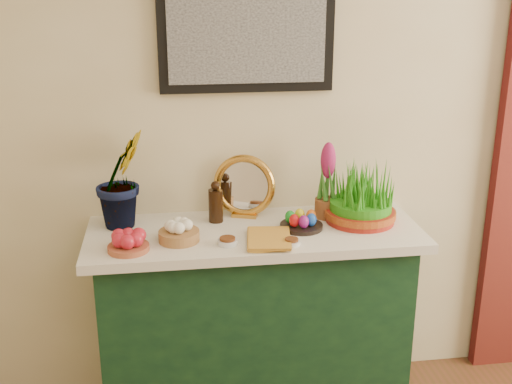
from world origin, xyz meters
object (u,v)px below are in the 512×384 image
hyacinth_green (121,163)px  sideboard (254,326)px  book (247,238)px  wheatgrass_sabzeh (361,197)px  mirror (244,187)px

hyacinth_green → sideboard: bearing=-54.8°
hyacinth_green → book: bearing=-69.9°
sideboard → book: bearing=-109.3°
book → wheatgrass_sabzeh: wheatgrass_sabzeh is taller
sideboard → hyacinth_green: hyacinth_green is taller
hyacinth_green → wheatgrass_sabzeh: (1.01, -0.10, -0.16)m
mirror → wheatgrass_sabzeh: 0.51m
sideboard → book: 0.50m
sideboard → wheatgrass_sabzeh: wheatgrass_sabzeh is taller
book → sideboard: bearing=78.2°
sideboard → book: book is taller
sideboard → wheatgrass_sabzeh: 0.74m
wheatgrass_sabzeh → mirror: bearing=163.6°
sideboard → book: (-0.05, -0.14, 0.48)m
sideboard → mirror: mirror is taller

